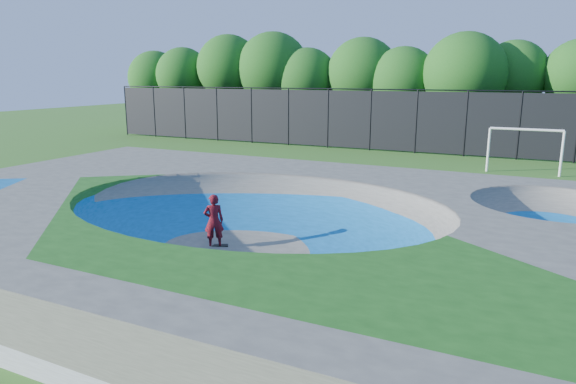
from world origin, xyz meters
name	(u,v)px	position (x,y,z in m)	size (l,w,h in m)	color
ground	(254,252)	(0.00, 0.00, 0.00)	(120.00, 120.00, 0.00)	#2F651C
skate_deck	(254,227)	(0.00, 0.00, 0.75)	(22.00, 14.00, 1.50)	gray
skater	(214,221)	(-1.28, -0.09, 0.79)	(0.58, 0.38, 1.58)	#A90D1A
skateboard	(215,246)	(-1.28, -0.09, 0.03)	(0.78, 0.22, 0.05)	black
soccer_goal	(525,142)	(6.45, 16.24, 1.61)	(3.50, 0.12, 2.31)	white
fence	(416,120)	(0.00, 21.00, 2.10)	(48.09, 0.09, 4.04)	black
treeline	(397,75)	(-2.54, 25.77, 4.89)	(52.58, 7.09, 8.29)	#3F2E1F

